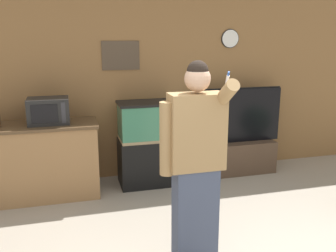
% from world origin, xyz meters
% --- Properties ---
extents(wall_back_paneled, '(10.00, 0.08, 2.60)m').
position_xyz_m(wall_back_paneled, '(0.00, 3.07, 1.30)').
color(wall_back_paneled, olive).
rests_on(wall_back_paneled, ground_plane).
extents(counter_island, '(1.43, 0.61, 0.95)m').
position_xyz_m(counter_island, '(-1.35, 2.57, 0.48)').
color(counter_island, olive).
rests_on(counter_island, ground_plane).
extents(microwave, '(0.49, 0.37, 0.32)m').
position_xyz_m(microwave, '(-1.21, 2.59, 1.11)').
color(microwave, black).
rests_on(microwave, counter_island).
extents(aquarium_on_stand, '(0.82, 0.50, 1.15)m').
position_xyz_m(aquarium_on_stand, '(0.05, 2.65, 0.57)').
color(aquarium_on_stand, black).
rests_on(aquarium_on_stand, ground_plane).
extents(tv_on_stand, '(1.25, 0.40, 1.27)m').
position_xyz_m(tv_on_stand, '(1.45, 2.73, 0.38)').
color(tv_on_stand, '#4C3828').
rests_on(tv_on_stand, ground_plane).
extents(person_standing, '(0.57, 0.43, 1.81)m').
position_xyz_m(person_standing, '(0.06, 0.78, 0.95)').
color(person_standing, '#424C66').
rests_on(person_standing, ground_plane).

